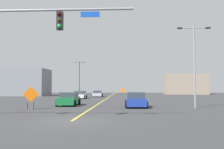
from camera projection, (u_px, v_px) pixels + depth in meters
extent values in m
plane|color=#38383A|center=(72.00, 121.00, 13.21)|extent=(160.21, 160.21, 0.00)
cube|color=yellow|center=(111.00, 96.00, 57.58)|extent=(0.16, 89.01, 0.01)
cylinder|color=gray|center=(24.00, 10.00, 13.71)|extent=(12.73, 0.14, 0.14)
cube|color=black|center=(60.00, 21.00, 13.57)|extent=(0.34, 0.32, 1.05)
sphere|color=#3A0503|center=(59.00, 14.00, 13.42)|extent=(0.22, 0.22, 0.22)
sphere|color=#3C3106|center=(59.00, 20.00, 13.40)|extent=(0.22, 0.22, 0.22)
sphere|color=green|center=(59.00, 26.00, 13.38)|extent=(0.22, 0.22, 0.22)
cube|color=#1447B7|center=(90.00, 14.00, 13.51)|extent=(1.10, 0.03, 0.32)
cylinder|color=gray|center=(194.00, 67.00, 21.81)|extent=(0.16, 0.16, 7.61)
cylinder|color=gray|center=(187.00, 28.00, 22.05)|extent=(1.30, 0.08, 0.08)
cube|color=#262628|center=(180.00, 28.00, 22.08)|extent=(0.44, 0.24, 0.14)
cylinder|color=gray|center=(201.00, 28.00, 21.99)|extent=(1.30, 0.08, 0.08)
cube|color=#262628|center=(208.00, 28.00, 21.96)|extent=(0.44, 0.24, 0.14)
cylinder|color=black|center=(79.00, 78.00, 70.80)|extent=(0.16, 0.16, 9.76)
cylinder|color=black|center=(77.00, 62.00, 71.10)|extent=(1.30, 0.08, 0.08)
cube|color=#262628|center=(75.00, 62.00, 71.13)|extent=(0.44, 0.24, 0.14)
cylinder|color=black|center=(82.00, 62.00, 71.04)|extent=(1.30, 0.08, 0.08)
cube|color=#262628|center=(84.00, 62.00, 71.01)|extent=(0.44, 0.24, 0.14)
cube|color=orange|center=(31.00, 94.00, 20.14)|extent=(1.32, 0.24, 1.33)
cylinder|color=black|center=(27.00, 106.00, 20.05)|extent=(0.05, 0.05, 0.62)
cylinder|color=black|center=(34.00, 106.00, 20.11)|extent=(0.05, 0.05, 0.62)
cube|color=orange|center=(123.00, 90.00, 52.98)|extent=(1.19, 0.25, 1.20)
cylinder|color=black|center=(122.00, 95.00, 52.98)|extent=(0.05, 0.05, 0.68)
cylinder|color=black|center=(124.00, 95.00, 52.87)|extent=(0.05, 0.05, 0.68)
cube|color=#B7BABF|center=(97.00, 95.00, 49.24)|extent=(2.10, 4.45, 0.64)
cube|color=#333D47|center=(98.00, 92.00, 49.49)|extent=(1.82, 2.53, 0.51)
cylinder|color=black|center=(92.00, 96.00, 47.71)|extent=(0.25, 0.65, 0.64)
cylinder|color=black|center=(102.00, 96.00, 47.71)|extent=(0.25, 0.65, 0.64)
cylinder|color=black|center=(94.00, 95.00, 50.76)|extent=(0.25, 0.65, 0.64)
cylinder|color=black|center=(102.00, 95.00, 50.76)|extent=(0.25, 0.65, 0.64)
cube|color=white|center=(80.00, 96.00, 41.26)|extent=(2.09, 4.19, 0.57)
cube|color=#333D47|center=(80.00, 93.00, 41.50)|extent=(1.82, 2.27, 0.62)
cylinder|color=black|center=(73.00, 97.00, 39.82)|extent=(0.25, 0.65, 0.64)
cylinder|color=black|center=(84.00, 97.00, 39.80)|extent=(0.25, 0.65, 0.64)
cylinder|color=black|center=(76.00, 96.00, 42.69)|extent=(0.25, 0.65, 0.64)
cylinder|color=black|center=(86.00, 96.00, 42.68)|extent=(0.25, 0.65, 0.64)
cube|color=#1E389E|center=(136.00, 102.00, 22.80)|extent=(1.84, 4.00, 0.70)
cube|color=#333D47|center=(136.00, 95.00, 22.64)|extent=(1.65, 2.09, 0.59)
cylinder|color=black|center=(144.00, 103.00, 24.15)|extent=(0.22, 0.64, 0.64)
cylinder|color=black|center=(126.00, 103.00, 24.23)|extent=(0.22, 0.64, 0.64)
cylinder|color=black|center=(147.00, 105.00, 21.36)|extent=(0.22, 0.64, 0.64)
cylinder|color=black|center=(127.00, 105.00, 21.44)|extent=(0.22, 0.64, 0.64)
cube|color=#196B38|center=(69.00, 101.00, 25.01)|extent=(1.93, 4.27, 0.72)
cube|color=#333D47|center=(69.00, 95.00, 25.25)|extent=(1.69, 2.40, 0.52)
cylinder|color=black|center=(57.00, 103.00, 23.54)|extent=(0.24, 0.65, 0.64)
cylinder|color=black|center=(75.00, 103.00, 23.51)|extent=(0.24, 0.65, 0.64)
cylinder|color=black|center=(63.00, 102.00, 26.48)|extent=(0.24, 0.65, 0.64)
cylinder|color=black|center=(79.00, 102.00, 26.46)|extent=(0.24, 0.65, 0.64)
cube|color=gray|center=(26.00, 82.00, 56.08)|extent=(10.27, 7.41, 6.35)
cube|color=gray|center=(185.00, 84.00, 68.66)|extent=(11.94, 5.35, 5.90)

